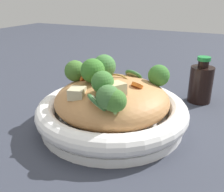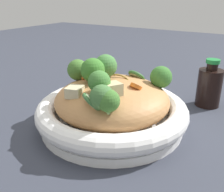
% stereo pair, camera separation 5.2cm
% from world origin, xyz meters
% --- Properties ---
extents(ground_plane, '(3.00, 3.00, 0.00)m').
position_xyz_m(ground_plane, '(0.00, 0.00, 0.00)').
color(ground_plane, '#313541').
extents(serving_bowl, '(0.31, 0.31, 0.06)m').
position_xyz_m(serving_bowl, '(0.00, 0.00, 0.03)').
color(serving_bowl, white).
rests_on(serving_bowl, ground_plane).
extents(noodle_heap, '(0.23, 0.23, 0.09)m').
position_xyz_m(noodle_heap, '(0.00, -0.00, 0.06)').
color(noodle_heap, '#B47E4A').
rests_on(noodle_heap, serving_bowl).
extents(broccoli_florets, '(0.22, 0.23, 0.08)m').
position_xyz_m(broccoli_florets, '(-0.01, 0.00, 0.11)').
color(broccoli_florets, '#99C173').
rests_on(broccoli_florets, serving_bowl).
extents(carrot_coins, '(0.04, 0.16, 0.03)m').
position_xyz_m(carrot_coins, '(-0.00, 0.03, 0.10)').
color(carrot_coins, orange).
rests_on(carrot_coins, serving_bowl).
extents(zucchini_slices, '(0.21, 0.12, 0.04)m').
position_xyz_m(zucchini_slices, '(-0.00, 0.00, 0.09)').
color(zucchini_slices, beige).
rests_on(zucchini_slices, serving_bowl).
extents(chicken_chunks, '(0.13, 0.13, 0.03)m').
position_xyz_m(chicken_chunks, '(-0.03, 0.02, 0.10)').
color(chicken_chunks, '#CEB989').
rests_on(chicken_chunks, serving_bowl).
extents(soy_sauce_bottle, '(0.06, 0.06, 0.12)m').
position_xyz_m(soy_sauce_bottle, '(0.22, -0.15, 0.05)').
color(soy_sauce_bottle, black).
rests_on(soy_sauce_bottle, ground_plane).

